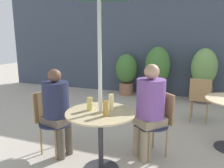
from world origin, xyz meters
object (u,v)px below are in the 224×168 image
beer_glass_2 (90,104)px  potted_plant_1 (158,69)px  bistro_chair_2 (200,96)px  cafe_table_near (100,126)px  potted_plant_2 (204,73)px  bistro_chair_1 (50,116)px  potted_plant_0 (126,71)px  beer_glass_0 (106,108)px  seated_person_0 (150,104)px  seated_person_1 (57,105)px  beer_glass_1 (111,102)px  bistro_chair_0 (158,118)px

beer_glass_2 → potted_plant_1: potted_plant_1 is taller
bistro_chair_2 → potted_plant_1: (-1.01, 1.53, 0.27)m
cafe_table_near → potted_plant_2: bearing=70.4°
bistro_chair_1 → potted_plant_0: bearing=10.8°
beer_glass_0 → potted_plant_1: (0.04, 3.64, -0.03)m
seated_person_0 → potted_plant_1: (-0.33, 3.02, 0.06)m
seated_person_1 → beer_glass_1: bearing=-80.7°
bistro_chair_0 → seated_person_0: size_ratio=0.69×
bistro_chair_2 → potted_plant_2: size_ratio=0.64×
bistro_chair_0 → beer_glass_2: 0.99m
bistro_chair_1 → beer_glass_1: beer_glass_1 is taller
seated_person_0 → bistro_chair_2: bearing=108.3°
bistro_chair_2 → beer_glass_0: 2.37m
bistro_chair_1 → seated_person_1: size_ratio=0.73×
potted_plant_1 → bistro_chair_2: bearing=-56.6°
potted_plant_0 → potted_plant_2: (1.99, -0.06, 0.07)m
potted_plant_2 → potted_plant_1: bearing=-179.1°
seated_person_1 → beer_glass_2: 0.57m
potted_plant_0 → potted_plant_1: bearing=-4.9°
beer_glass_2 → potted_plant_0: bearing=99.2°
bistro_chair_1 → beer_glass_0: bearing=-94.2°
beer_glass_0 → beer_glass_1: beer_glass_1 is taller
seated_person_0 → beer_glass_2: 0.80m
seated_person_1 → beer_glass_0: (0.79, -0.25, 0.12)m
beer_glass_0 → potted_plant_1: bearing=89.4°
beer_glass_2 → potted_plant_0: potted_plant_0 is taller
beer_glass_1 → potted_plant_1: 3.43m
bistro_chair_0 → seated_person_1: (-1.27, -0.47, 0.18)m
beer_glass_2 → potted_plant_1: bearing=85.4°
bistro_chair_1 → bistro_chair_0: bearing=-60.0°
seated_person_0 → potted_plant_1: size_ratio=0.92×
beer_glass_1 → cafe_table_near: bearing=-130.7°
bistro_chair_0 → beer_glass_1: beer_glass_1 is taller
potted_plant_0 → beer_glass_1: bearing=-76.8°
bistro_chair_2 → seated_person_1: 2.62m
bistro_chair_1 → potted_plant_2: size_ratio=0.64×
cafe_table_near → bistro_chair_2: bistro_chair_2 is taller
bistro_chair_0 → beer_glass_2: (-0.72, -0.61, 0.30)m
bistro_chair_1 → potted_plant_1: potted_plant_1 is taller
bistro_chair_2 → beer_glass_2: (-1.29, -1.99, 0.30)m
seated_person_0 → beer_glass_2: size_ratio=8.10×
bistro_chair_1 → bistro_chair_2: bearing=-34.8°
seated_person_1 → beer_glass_0: 0.84m
beer_glass_0 → beer_glass_1: (-0.01, 0.21, 0.01)m
cafe_table_near → seated_person_1: (-0.69, 0.15, 0.13)m
potted_plant_0 → bistro_chair_1: bearing=-91.8°
beer_glass_2 → potted_plant_2: (1.41, 3.54, -0.09)m
seated_person_1 → potted_plant_0: size_ratio=1.03×
potted_plant_0 → cafe_table_near: bearing=-78.6°
bistro_chair_2 → beer_glass_1: (-1.06, -1.90, 0.32)m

